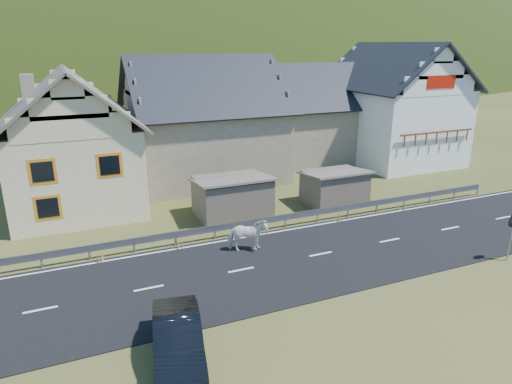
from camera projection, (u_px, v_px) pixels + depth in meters
name	position (u px, v px, depth m)	size (l,w,h in m)	color
ground	(320.00, 255.00, 21.39)	(160.00, 160.00, 0.00)	#334017
road	(320.00, 254.00, 21.38)	(60.00, 7.00, 0.04)	black
lane_markings	(321.00, 254.00, 21.37)	(60.00, 6.60, 0.01)	silver
guardrail	(286.00, 217.00, 24.43)	(28.10, 0.09, 0.75)	#93969B
shed_left	(232.00, 197.00, 25.98)	(4.30, 3.30, 2.40)	#64584B
shed_right	(334.00, 188.00, 28.00)	(3.80, 2.90, 2.20)	#64584B
house_cream	(71.00, 134.00, 26.80)	(7.80, 9.80, 8.30)	#FFEAB5
house_stone_a	(204.00, 114.00, 32.69)	(10.80, 9.80, 8.90)	gray
house_stone_b	(311.00, 108.00, 38.29)	(9.80, 8.80, 8.10)	gray
house_white	(393.00, 99.00, 37.64)	(8.80, 10.80, 9.70)	white
mountain	(103.00, 119.00, 186.87)	(440.00, 280.00, 260.00)	black
horse	(247.00, 235.00, 21.47)	(1.87, 0.85, 1.58)	white
car	(178.00, 340.00, 14.12)	(1.48, 4.24, 1.40)	black
traffic_mirror	(512.00, 227.00, 20.37)	(0.62, 0.23, 2.26)	#93969B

